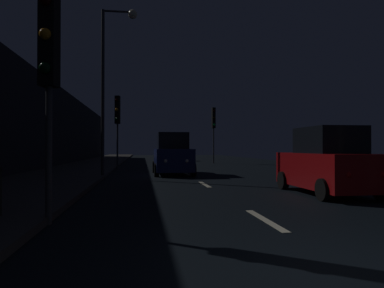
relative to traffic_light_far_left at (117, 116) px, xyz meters
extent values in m
cube|color=black|center=(4.10, 3.47, -3.63)|extent=(25.18, 84.00, 0.02)
cube|color=#33302D|center=(-2.29, 3.47, -3.54)|extent=(4.40, 84.00, 0.15)
cube|color=black|center=(-4.89, -0.03, -0.57)|extent=(0.80, 63.00, 6.09)
cube|color=beige|center=(4.10, -18.03, -3.61)|extent=(0.16, 2.20, 0.01)
cube|color=beige|center=(4.10, -10.98, -3.61)|extent=(0.16, 2.20, 0.01)
cube|color=beige|center=(4.10, -5.13, -3.61)|extent=(0.16, 2.20, 0.01)
cylinder|color=#38383A|center=(0.01, 0.02, -2.08)|extent=(0.12, 0.12, 3.07)
cube|color=black|center=(0.01, 0.02, 0.40)|extent=(0.38, 0.40, 1.90)
sphere|color=black|center=(-0.04, -0.15, 1.03)|extent=(0.22, 0.22, 0.22)
sphere|color=orange|center=(-0.04, -0.15, 0.40)|extent=(0.22, 0.22, 0.22)
sphere|color=black|center=(-0.04, -0.15, -0.23)|extent=(0.22, 0.22, 0.22)
cylinder|color=#38383A|center=(8.19, 7.79, -1.99)|extent=(0.12, 0.12, 3.25)
cube|color=black|center=(8.19, 7.79, 0.58)|extent=(0.34, 0.37, 1.90)
sphere|color=black|center=(8.21, 7.61, 1.22)|extent=(0.22, 0.22, 0.22)
sphere|color=black|center=(8.21, 7.61, 0.58)|extent=(0.22, 0.22, 0.22)
sphere|color=#19D84C|center=(8.21, 7.61, -0.05)|extent=(0.22, 0.22, 0.22)
cylinder|color=#38383A|center=(-0.09, -17.84, -2.31)|extent=(0.12, 0.12, 2.61)
cube|color=black|center=(-0.09, -17.84, -0.06)|extent=(0.36, 0.38, 1.90)
sphere|color=black|center=(-0.12, -18.01, 0.57)|extent=(0.22, 0.22, 0.22)
sphere|color=orange|center=(-0.12, -18.01, -0.06)|extent=(0.22, 0.22, 0.22)
sphere|color=black|center=(-0.12, -18.01, -0.69)|extent=(0.22, 0.22, 0.22)
cylinder|color=#2D2D30|center=(-0.19, -7.40, 0.40)|extent=(0.16, 0.16, 8.03)
cylinder|color=#2D2D30|center=(0.51, -7.40, 4.36)|extent=(1.40, 0.10, 0.10)
sphere|color=beige|center=(1.21, -7.40, 4.26)|extent=(0.44, 0.44, 0.44)
cube|color=#141E51|center=(3.30, -5.42, -2.81)|extent=(1.88, 4.38, 1.15)
cube|color=black|center=(3.30, -5.26, -1.80)|extent=(1.60, 2.19, 0.88)
cylinder|color=black|center=(4.22, -6.95, -3.28)|extent=(0.23, 0.67, 0.67)
cylinder|color=black|center=(2.38, -6.95, -3.28)|extent=(0.23, 0.67, 0.67)
cylinder|color=black|center=(4.22, -3.88, -3.28)|extent=(0.23, 0.67, 0.67)
cylinder|color=black|center=(2.38, -3.88, -3.28)|extent=(0.23, 0.67, 0.67)
sphere|color=white|center=(3.81, -7.57, -2.81)|extent=(0.19, 0.19, 0.19)
sphere|color=white|center=(2.78, -7.57, -2.81)|extent=(0.19, 0.19, 0.19)
sphere|color=red|center=(3.81, -3.27, -2.81)|extent=(0.19, 0.19, 0.19)
sphere|color=red|center=(2.78, -3.27, -2.81)|extent=(0.19, 0.19, 0.19)
cube|color=#141E51|center=(5.15, 15.29, -2.93)|extent=(1.60, 3.73, 0.98)
cube|color=black|center=(5.15, 15.15, -2.07)|extent=(1.36, 1.86, 0.75)
cylinder|color=black|center=(4.37, 16.59, -3.33)|extent=(0.20, 0.57, 0.57)
cylinder|color=black|center=(5.93, 16.59, -3.33)|extent=(0.20, 0.57, 0.57)
cylinder|color=black|center=(4.37, 13.98, -3.33)|extent=(0.20, 0.57, 0.57)
cylinder|color=black|center=(5.93, 13.98, -3.33)|extent=(0.20, 0.57, 0.57)
sphere|color=slate|center=(4.71, 17.11, -2.93)|extent=(0.16, 0.16, 0.16)
sphere|color=slate|center=(5.59, 17.11, -2.93)|extent=(0.16, 0.16, 0.16)
sphere|color=red|center=(4.71, 13.46, -2.93)|extent=(0.16, 0.16, 0.16)
sphere|color=red|center=(5.59, 13.46, -2.93)|extent=(0.16, 0.16, 0.16)
cube|color=maroon|center=(7.39, -14.33, -2.87)|extent=(1.74, 4.05, 1.06)
cube|color=black|center=(7.39, -14.48, -1.93)|extent=(1.48, 2.03, 0.81)
cylinder|color=black|center=(6.54, -12.91, -3.31)|extent=(0.21, 0.62, 0.62)
cylinder|color=black|center=(8.24, -12.91, -3.31)|extent=(0.21, 0.62, 0.62)
cylinder|color=black|center=(6.54, -15.75, -3.31)|extent=(0.21, 0.62, 0.62)
cylinder|color=black|center=(8.24, -15.75, -3.31)|extent=(0.21, 0.62, 0.62)
sphere|color=slate|center=(6.91, -12.35, -2.87)|extent=(0.17, 0.17, 0.17)
sphere|color=slate|center=(7.87, -12.35, -2.87)|extent=(0.17, 0.17, 0.17)
sphere|color=red|center=(6.91, -16.32, -2.87)|extent=(0.17, 0.17, 0.17)
sphere|color=red|center=(7.87, -16.32, -2.87)|extent=(0.17, 0.17, 0.17)
camera|label=1|loc=(1.66, -25.01, -2.17)|focal=33.95mm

